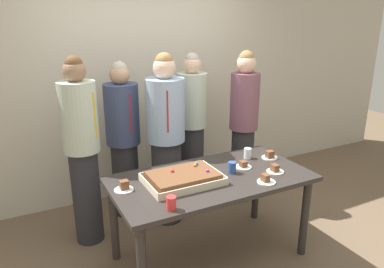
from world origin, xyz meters
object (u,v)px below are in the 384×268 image
object	(u,v)px
party_table	(211,187)
plated_slice_near_right	(124,187)
sheet_cake	(183,178)
drink_cup_far_end	(248,153)
plated_slice_far_right	(243,166)
person_green_shirt_behind	(244,125)
drink_cup_nearest	(232,167)
person_left_edge_reaching	(82,150)
person_far_right_suit	(166,139)
person_striped_tie_right	(192,127)
person_serving_front	(123,139)
plated_slice_near_left	(266,180)
drink_cup_middle	(171,203)
plated_slice_center_front	(275,170)
plated_slice_far_left	(270,156)

from	to	relation	value
party_table	plated_slice_near_right	xyz separation A→B (m)	(-0.73, 0.09, 0.12)
sheet_cake	drink_cup_far_end	distance (m)	0.80
plated_slice_far_right	person_green_shirt_behind	xyz separation A→B (m)	(0.53, 0.76, 0.11)
drink_cup_nearest	person_left_edge_reaching	xyz separation A→B (m)	(-1.10, 0.78, 0.09)
drink_cup_far_end	person_far_right_suit	size ratio (longest dim) A/B	0.06
sheet_cake	person_striped_tie_right	distance (m)	1.23
plated_slice_near_right	plated_slice_far_right	size ratio (longest dim) A/B	1.00
plated_slice_near_right	person_serving_front	size ratio (longest dim) A/B	0.09
party_table	person_striped_tie_right	xyz separation A→B (m)	(0.37, 1.06, 0.20)
drink_cup_far_end	plated_slice_near_left	bearing A→B (deg)	-109.62
person_serving_front	person_green_shirt_behind	distance (m)	1.34
drink_cup_far_end	person_far_right_suit	distance (m)	0.82
drink_cup_far_end	drink_cup_middle	bearing A→B (deg)	-152.18
drink_cup_nearest	person_green_shirt_behind	xyz separation A→B (m)	(0.68, 0.81, 0.08)
party_table	plated_slice_center_front	size ratio (longest dim) A/B	11.22
plated_slice_near_left	person_left_edge_reaching	size ratio (longest dim) A/B	0.09
plated_slice_far_left	drink_cup_nearest	distance (m)	0.52
sheet_cake	plated_slice_center_front	size ratio (longest dim) A/B	4.06
plated_slice_center_front	drink_cup_nearest	size ratio (longest dim) A/B	1.50
drink_cup_far_end	sheet_cake	bearing A→B (deg)	-166.08
party_table	drink_cup_middle	world-z (taller)	drink_cup_middle
drink_cup_nearest	person_green_shirt_behind	bearing A→B (deg)	49.80
plated_slice_near_right	person_striped_tie_right	world-z (taller)	person_striped_tie_right
person_green_shirt_behind	person_far_right_suit	distance (m)	0.96
plated_slice_near_right	plated_slice_far_right	world-z (taller)	plated_slice_near_right
plated_slice_near_left	person_green_shirt_behind	xyz separation A→B (m)	(0.54, 1.09, 0.11)
plated_slice_center_front	person_green_shirt_behind	size ratio (longest dim) A/B	0.09
plated_slice_far_right	person_serving_front	bearing A→B (deg)	125.95
plated_slice_far_right	person_serving_front	distance (m)	1.31
plated_slice_far_right	plated_slice_center_front	size ratio (longest dim) A/B	1.00
drink_cup_middle	party_table	bearing A→B (deg)	33.52
plated_slice_near_right	drink_cup_middle	distance (m)	0.48
sheet_cake	plated_slice_far_right	xyz separation A→B (m)	(0.61, 0.02, -0.02)
plated_slice_near_right	person_striped_tie_right	size ratio (longest dim) A/B	0.09
plated_slice_near_left	drink_cup_far_end	distance (m)	0.54
plated_slice_near_left	drink_cup_far_end	world-z (taller)	drink_cup_far_end
drink_cup_nearest	person_far_right_suit	xyz separation A→B (m)	(-0.28, 0.77, 0.07)
person_far_right_suit	plated_slice_center_front	bearing A→B (deg)	46.89
plated_slice_near_right	drink_cup_far_end	world-z (taller)	drink_cup_far_end
plated_slice_far_right	drink_cup_far_end	bearing A→B (deg)	45.10
plated_slice_far_right	person_green_shirt_behind	size ratio (longest dim) A/B	0.09
plated_slice_near_left	drink_cup_far_end	xyz separation A→B (m)	(0.18, 0.50, 0.03)
drink_cup_nearest	person_serving_front	world-z (taller)	person_serving_front
drink_cup_far_end	person_green_shirt_behind	world-z (taller)	person_green_shirt_behind
drink_cup_nearest	person_striped_tie_right	xyz separation A→B (m)	(0.17, 1.08, 0.05)
drink_cup_nearest	person_far_right_suit	bearing A→B (deg)	109.89
plated_slice_far_left	drink_cup_far_end	size ratio (longest dim) A/B	1.50
plated_slice_center_front	plated_slice_far_left	bearing A→B (deg)	59.23
person_far_right_suit	plated_slice_far_left	bearing A→B (deg)	63.32
party_table	person_left_edge_reaching	bearing A→B (deg)	139.64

